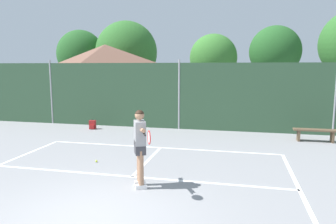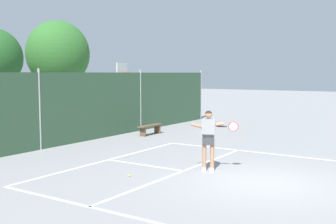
{
  "view_description": "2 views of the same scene",
  "coord_description": "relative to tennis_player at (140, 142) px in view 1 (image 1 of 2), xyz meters",
  "views": [
    {
      "loc": [
        2.65,
        -4.96,
        2.85
      ],
      "look_at": [
        0.83,
        3.05,
        1.65
      ],
      "focal_mm": 33.53,
      "sensor_mm": 36.0,
      "label": 1
    },
    {
      "loc": [
        -10.72,
        -3.96,
        2.98
      ],
      "look_at": [
        1.12,
        3.78,
        1.66
      ],
      "focal_mm": 44.52,
      "sensor_mm": 36.0,
      "label": 2
    }
  ],
  "objects": [
    {
      "name": "court_markings",
      "position": [
        -0.44,
        -1.2,
        -1.11
      ],
      "size": [
        8.3,
        11.1,
        0.01
      ],
      "color": "white",
      "rests_on": "ground"
    },
    {
      "name": "tennis_player",
      "position": [
        0.0,
        0.0,
        0.0
      ],
      "size": [
        0.75,
        1.28,
        1.85
      ],
      "color": "silver",
      "rests_on": "ground"
    },
    {
      "name": "clubhouse_building",
      "position": [
        -6.05,
        11.79,
        1.07
      ],
      "size": [
        5.91,
        5.49,
        4.21
      ],
      "color": "beige",
      "rests_on": "ground"
    },
    {
      "name": "tennis_ball",
      "position": [
        -1.9,
        1.58,
        -1.08
      ],
      "size": [
        0.07,
        0.07,
        0.07
      ],
      "primitive_type": "sphere",
      "color": "#CCE033",
      "rests_on": "ground"
    },
    {
      "name": "courtside_bench",
      "position": [
        5.11,
        5.84,
        -0.75
      ],
      "size": [
        1.6,
        0.36,
        0.48
      ],
      "color": "brown",
      "rests_on": "ground"
    },
    {
      "name": "chainlink_fence",
      "position": [
        -0.44,
        7.15,
        0.4
      ],
      "size": [
        26.09,
        0.09,
        3.16
      ],
      "color": "#2D4C33",
      "rests_on": "ground"
    },
    {
      "name": "backpack_red",
      "position": [
        -4.3,
        6.21,
        -0.92
      ],
      "size": [
        0.29,
        0.26,
        0.46
      ],
      "color": "maroon",
      "rests_on": "ground"
    },
    {
      "name": "ground_plane",
      "position": [
        -0.44,
        -1.85,
        -1.11
      ],
      "size": [
        120.0,
        120.0,
        0.0
      ],
      "primitive_type": "plane",
      "color": "gray"
    },
    {
      "name": "treeline_backdrop",
      "position": [
        -0.49,
        17.47,
        2.88
      ],
      "size": [
        25.06,
        4.49,
        6.76
      ],
      "color": "brown",
      "rests_on": "ground"
    }
  ]
}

